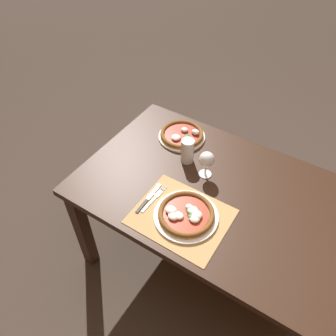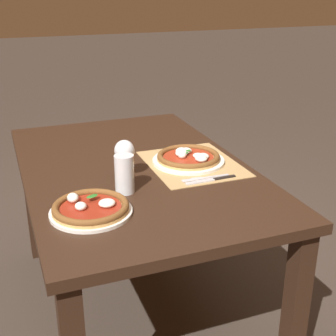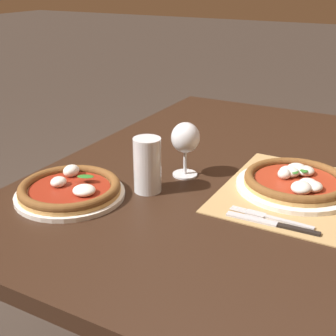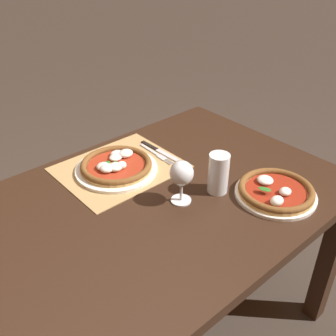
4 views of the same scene
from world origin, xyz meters
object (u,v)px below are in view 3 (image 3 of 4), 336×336
at_px(pizza_near, 296,181).
at_px(pint_glass, 147,166).
at_px(pizza_far, 70,190).
at_px(fork, 270,217).
at_px(wine_glass, 185,140).
at_px(knife, 272,223).

height_order(pizza_near, pint_glass, pint_glass).
bearing_deg(pizza_far, pint_glass, -50.88).
distance_m(pizza_far, pint_glass, 0.21).
distance_m(pizza_far, fork, 0.50).
height_order(pizza_near, wine_glass, wine_glass).
bearing_deg(pint_glass, wine_glass, -16.40).
bearing_deg(fork, pint_glass, 90.53).
relative_size(pizza_far, pint_glass, 1.93).
relative_size(wine_glass, knife, 0.72).
height_order(pizza_near, fork, pizza_near).
xyz_separation_m(pizza_near, wine_glass, (-0.06, 0.30, 0.08)).
bearing_deg(pint_glass, pizza_far, 129.12).
relative_size(pizza_near, pint_glass, 2.14).
height_order(wine_glass, knife, wine_glass).
height_order(pizza_near, pizza_far, same).
relative_size(pint_glass, fork, 0.72).
distance_m(wine_glass, fork, 0.33).
distance_m(wine_glass, knife, 0.35).
bearing_deg(wine_glass, knife, -117.89).
bearing_deg(pizza_far, wine_glass, -36.62).
height_order(pint_glass, knife, pint_glass).
relative_size(pizza_far, fork, 1.40).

